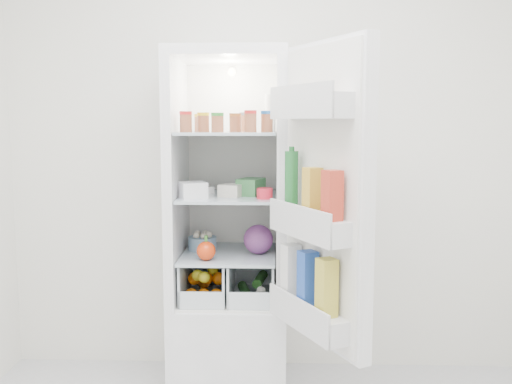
{
  "coord_description": "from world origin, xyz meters",
  "views": [
    {
      "loc": [
        0.05,
        -1.77,
        1.44
      ],
      "look_at": [
        -0.05,
        0.95,
        1.1
      ],
      "focal_mm": 40.0,
      "sensor_mm": 36.0,
      "label": 1
    }
  ],
  "objects_px": {
    "red_cabbage": "(258,239)",
    "fridge_door": "(321,203)",
    "refrigerator": "(230,265)",
    "mushroom_bowl": "(202,243)"
  },
  "relations": [
    {
      "from": "red_cabbage",
      "to": "fridge_door",
      "type": "relative_size",
      "value": 0.12
    },
    {
      "from": "refrigerator",
      "to": "red_cabbage",
      "type": "bearing_deg",
      "value": -27.79
    },
    {
      "from": "refrigerator",
      "to": "red_cabbage",
      "type": "distance_m",
      "value": 0.24
    },
    {
      "from": "red_cabbage",
      "to": "mushroom_bowl",
      "type": "height_order",
      "value": "red_cabbage"
    },
    {
      "from": "refrigerator",
      "to": "mushroom_bowl",
      "type": "xyz_separation_m",
      "value": [
        -0.15,
        0.0,
        0.12
      ]
    },
    {
      "from": "red_cabbage",
      "to": "mushroom_bowl",
      "type": "relative_size",
      "value": 1.01
    },
    {
      "from": "mushroom_bowl",
      "to": "fridge_door",
      "type": "height_order",
      "value": "fridge_door"
    },
    {
      "from": "refrigerator",
      "to": "mushroom_bowl",
      "type": "bearing_deg",
      "value": 179.22
    },
    {
      "from": "mushroom_bowl",
      "to": "fridge_door",
      "type": "bearing_deg",
      "value": -45.71
    },
    {
      "from": "mushroom_bowl",
      "to": "fridge_door",
      "type": "relative_size",
      "value": 0.12
    }
  ]
}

